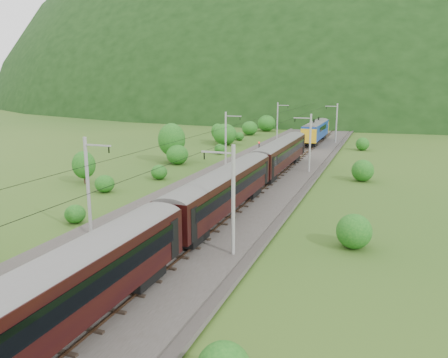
% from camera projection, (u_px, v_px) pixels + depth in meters
% --- Properties ---
extents(ground, '(600.00, 600.00, 0.00)m').
position_uv_depth(ground, '(158.00, 247.00, 33.91)').
color(ground, '#284C17').
rests_on(ground, ground).
extents(railbed, '(14.00, 220.00, 0.30)m').
position_uv_depth(railbed, '(207.00, 210.00, 43.02)').
color(railbed, '#38332D').
rests_on(railbed, ground).
extents(track_left, '(2.40, 220.00, 0.27)m').
position_uv_depth(track_left, '(185.00, 206.00, 43.79)').
color(track_left, brown).
rests_on(track_left, railbed).
extents(track_right, '(2.40, 220.00, 0.27)m').
position_uv_depth(track_right, '(230.00, 211.00, 42.15)').
color(track_right, brown).
rests_on(track_right, railbed).
extents(catenary_left, '(2.54, 192.28, 8.00)m').
position_uv_depth(catenary_left, '(226.00, 138.00, 64.28)').
color(catenary_left, gray).
rests_on(catenary_left, railbed).
extents(catenary_right, '(2.54, 192.28, 8.00)m').
position_uv_depth(catenary_right, '(309.00, 142.00, 60.09)').
color(catenary_right, gray).
rests_on(catenary_right, railbed).
extents(overhead_wires, '(4.83, 198.00, 0.03)m').
position_uv_depth(overhead_wires, '(207.00, 140.00, 41.51)').
color(overhead_wires, black).
rests_on(overhead_wires, ground).
extents(mountain_main, '(504.00, 360.00, 244.00)m').
position_uv_depth(mountain_main, '(362.00, 103.00, 271.62)').
color(mountain_main, black).
rests_on(mountain_main, ground).
extents(mountain_ridge, '(336.00, 280.00, 132.00)m').
position_uv_depth(mountain_ridge, '(208.00, 98.00, 349.23)').
color(mountain_ridge, black).
rests_on(mountain_ridge, ground).
extents(train, '(2.93, 140.55, 5.10)m').
position_uv_depth(train, '(164.00, 219.00, 29.38)').
color(train, black).
rests_on(train, ground).
extents(hazard_post_near, '(0.17, 0.17, 1.56)m').
position_uv_depth(hazard_post_near, '(300.00, 140.00, 88.59)').
color(hazard_post_near, red).
rests_on(hazard_post_near, railbed).
extents(hazard_post_far, '(0.17, 0.17, 1.58)m').
position_uv_depth(hazard_post_far, '(299.00, 144.00, 82.05)').
color(hazard_post_far, red).
rests_on(hazard_post_far, railbed).
extents(signal, '(0.26, 0.26, 2.32)m').
position_uv_depth(signal, '(259.00, 147.00, 74.11)').
color(signal, black).
rests_on(signal, railbed).
extents(vegetation_left, '(12.13, 145.77, 6.57)m').
position_uv_depth(vegetation_left, '(122.00, 167.00, 53.20)').
color(vegetation_left, '#165316').
rests_on(vegetation_left, ground).
extents(vegetation_right, '(6.17, 99.14, 2.53)m').
position_uv_depth(vegetation_right, '(332.00, 227.00, 34.75)').
color(vegetation_right, '#165316').
rests_on(vegetation_right, ground).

